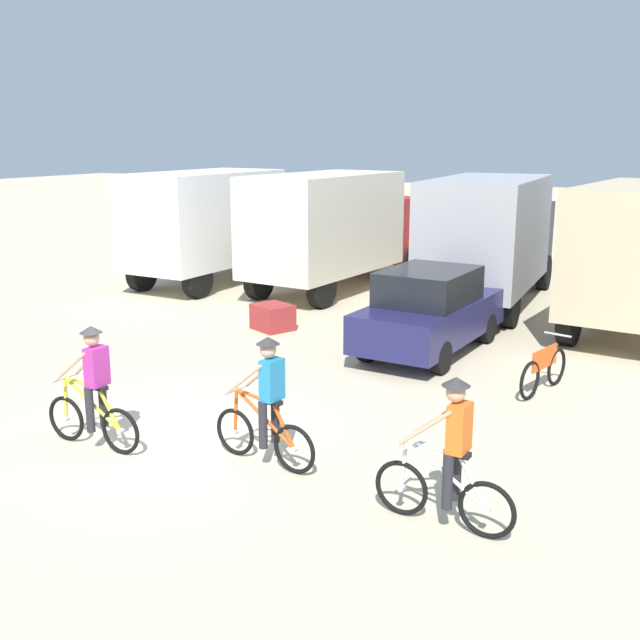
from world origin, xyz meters
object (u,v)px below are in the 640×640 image
(sedan_parked, at_px, (430,311))
(bicycle_spare, at_px, (544,370))
(box_truck_cream_rv, at_px, (334,225))
(cyclist_near_camera, at_px, (449,459))
(supply_crate, at_px, (273,317))
(cyclist_cowboy_hat, at_px, (267,406))
(box_truck_grey_hauler, at_px, (491,234))
(box_truck_avon_van, at_px, (216,220))
(cyclist_orange_shirt, at_px, (93,392))

(sedan_parked, distance_m, bicycle_spare, 3.07)
(box_truck_cream_rv, distance_m, cyclist_near_camera, 13.98)
(sedan_parked, relative_size, supply_crate, 5.00)
(cyclist_cowboy_hat, height_order, cyclist_near_camera, same)
(box_truck_grey_hauler, bearing_deg, bicycle_spare, -65.65)
(box_truck_cream_rv, xyz_separation_m, box_truck_grey_hauler, (4.52, 0.19, 0.00))
(box_truck_grey_hauler, relative_size, cyclist_cowboy_hat, 3.79)
(box_truck_avon_van, height_order, cyclist_orange_shirt, box_truck_avon_van)
(box_truck_grey_hauler, height_order, cyclist_cowboy_hat, box_truck_grey_hauler)
(box_truck_cream_rv, relative_size, supply_crate, 8.06)
(box_truck_avon_van, distance_m, box_truck_grey_hauler, 8.29)
(cyclist_near_camera, bearing_deg, box_truck_avon_van, 135.65)
(cyclist_near_camera, xyz_separation_m, supply_crate, (-6.65, 6.81, -0.55))
(cyclist_orange_shirt, xyz_separation_m, cyclist_near_camera, (5.21, 0.24, 0.00))
(box_truck_cream_rv, height_order, cyclist_near_camera, box_truck_cream_rv)
(box_truck_avon_van, bearing_deg, box_truck_grey_hauler, 5.49)
(box_truck_grey_hauler, relative_size, sedan_parked, 1.62)
(bicycle_spare, bearing_deg, cyclist_orange_shirt, -132.24)
(box_truck_avon_van, bearing_deg, box_truck_cream_rv, 9.16)
(supply_crate, bearing_deg, bicycle_spare, -12.65)
(sedan_parked, distance_m, cyclist_near_camera, 7.33)
(box_truck_avon_van, distance_m, cyclist_near_camera, 15.89)
(box_truck_grey_hauler, height_order, cyclist_near_camera, box_truck_grey_hauler)
(sedan_parked, distance_m, cyclist_orange_shirt, 7.42)
(cyclist_orange_shirt, xyz_separation_m, cyclist_cowboy_hat, (2.47, 0.69, 0.00))
(box_truck_grey_hauler, height_order, sedan_parked, box_truck_grey_hauler)
(bicycle_spare, bearing_deg, box_truck_cream_rv, 139.72)
(sedan_parked, xyz_separation_m, cyclist_cowboy_hat, (0.07, -6.32, -0.04))
(cyclist_orange_shirt, xyz_separation_m, bicycle_spare, (5.07, 5.59, -0.45))
(cyclist_cowboy_hat, bearing_deg, supply_crate, 121.65)
(box_truck_grey_hauler, relative_size, bicycle_spare, 4.05)
(cyclist_cowboy_hat, bearing_deg, box_truck_grey_hauler, 91.78)
(cyclist_orange_shirt, bearing_deg, box_truck_grey_hauler, 80.08)
(supply_crate, bearing_deg, cyclist_cowboy_hat, -58.35)
(cyclist_cowboy_hat, distance_m, supply_crate, 7.49)
(cyclist_orange_shirt, relative_size, bicycle_spare, 1.07)
(cyclist_near_camera, relative_size, supply_crate, 2.13)
(cyclist_cowboy_hat, bearing_deg, cyclist_orange_shirt, -164.31)
(box_truck_cream_rv, height_order, box_truck_grey_hauler, same)
(bicycle_spare, distance_m, supply_crate, 6.68)
(cyclist_near_camera, bearing_deg, box_truck_grey_hauler, 104.58)
(cyclist_orange_shirt, distance_m, cyclist_near_camera, 5.21)
(box_truck_grey_hauler, xyz_separation_m, bicycle_spare, (2.96, -6.53, -1.48))
(box_truck_cream_rv, height_order, sedan_parked, box_truck_cream_rv)
(box_truck_avon_van, relative_size, bicycle_spare, 3.98)
(box_truck_grey_hauler, relative_size, supply_crate, 8.07)
(box_truck_cream_rv, xyz_separation_m, cyclist_near_camera, (7.61, -11.68, -1.03))
(cyclist_orange_shirt, bearing_deg, bicycle_spare, 47.76)
(box_truck_cream_rv, distance_m, box_truck_grey_hauler, 4.53)
(box_truck_grey_hauler, distance_m, sedan_parked, 5.21)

